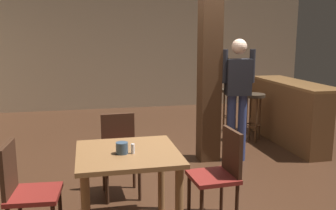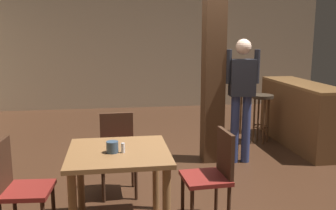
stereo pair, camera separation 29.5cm
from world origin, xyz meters
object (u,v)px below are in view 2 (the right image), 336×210
at_px(napkin_cup, 112,147).
at_px(bar_counter, 296,114).
at_px(bar_stool_near, 262,106).
at_px(chair_east, 213,172).
at_px(chair_north, 118,149).
at_px(dining_table, 119,165).
at_px(bar_stool_mid, 239,101).
at_px(standing_person, 242,92).
at_px(chair_west, 17,185).
at_px(salt_shaker, 123,148).

xyz_separation_m(napkin_cup, bar_counter, (2.93, 2.33, -0.30)).
relative_size(napkin_cup, bar_stool_near, 0.13).
distance_m(chair_east, napkin_cup, 0.99).
bearing_deg(chair_north, dining_table, -90.16).
bearing_deg(bar_stool_mid, dining_table, -124.99).
bearing_deg(bar_stool_near, dining_table, -133.45).
xyz_separation_m(chair_east, standing_person, (0.84, 1.61, 0.50)).
xyz_separation_m(napkin_cup, bar_stool_mid, (2.30, 3.25, -0.23)).
height_order(chair_west, standing_person, standing_person).
bearing_deg(chair_east, dining_table, -178.37).
height_order(chair_west, bar_counter, bar_counter).
bearing_deg(chair_west, salt_shaker, -3.17).
bearing_deg(bar_stool_near, chair_east, -121.13).
bearing_deg(bar_stool_mid, salt_shaker, -123.98).
bearing_deg(chair_north, chair_east, -43.84).
bearing_deg(bar_stool_mid, chair_east, -113.19).
xyz_separation_m(dining_table, chair_east, (0.88, 0.03, -0.12)).
bearing_deg(bar_stool_near, napkin_cup, -133.54).
xyz_separation_m(chair_east, salt_shaker, (-0.84, -0.09, 0.30)).
height_order(bar_counter, bar_stool_near, bar_counter).
xyz_separation_m(chair_west, salt_shaker, (0.91, -0.05, 0.30)).
bearing_deg(chair_east, napkin_cup, -175.41).
xyz_separation_m(chair_west, standing_person, (2.59, 1.65, 0.50)).
relative_size(salt_shaker, bar_counter, 0.04).
xyz_separation_m(chair_west, bar_counter, (3.75, 2.29, 0.01)).
distance_m(chair_north, napkin_cup, 0.97).
xyz_separation_m(salt_shaker, standing_person, (1.68, 1.70, 0.19)).
height_order(napkin_cup, standing_person, standing_person).
bearing_deg(chair_west, napkin_cup, -2.34).
distance_m(chair_west, chair_north, 1.25).
relative_size(chair_west, standing_person, 0.52).
xyz_separation_m(napkin_cup, salt_shaker, (0.09, -0.02, -0.01)).
bearing_deg(chair_east, chair_west, -178.65).
xyz_separation_m(standing_person, bar_counter, (1.16, 0.64, -0.48)).
bearing_deg(dining_table, bar_stool_near, 46.55).
distance_m(chair_east, chair_west, 1.76).
bearing_deg(salt_shaker, chair_east, 6.24).
bearing_deg(salt_shaker, bar_counter, 39.56).
bearing_deg(chair_north, bar_stool_mid, 46.18).
height_order(chair_north, standing_person, standing_person).
height_order(chair_east, chair_north, same).
xyz_separation_m(dining_table, chair_west, (-0.88, -0.02, -0.12)).
distance_m(bar_stool_near, bar_stool_mid, 0.70).
bearing_deg(chair_west, bar_stool_mid, 45.91).
xyz_separation_m(chair_north, salt_shaker, (0.04, -0.94, 0.30)).
xyz_separation_m(standing_person, bar_stool_near, (0.67, 0.89, -0.39)).
relative_size(chair_north, bar_stool_mid, 1.13).
bearing_deg(chair_north, salt_shaker, -87.82).
relative_size(chair_east, chair_north, 1.00).
bearing_deg(standing_person, napkin_cup, -136.45).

